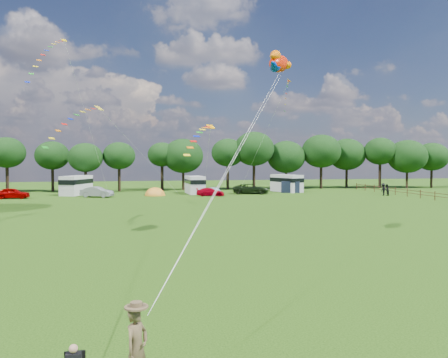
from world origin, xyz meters
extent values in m
plane|color=black|center=(0.00, 0.00, 0.00)|extent=(180.00, 180.00, 0.00)
cylinder|color=black|center=(-26.90, 55.70, 2.13)|extent=(0.49, 0.49, 4.25)
ellipsoid|color=black|center=(-26.90, 55.70, 6.45)|extent=(5.86, 5.86, 4.98)
cylinder|color=black|center=(-20.03, 56.31, 1.95)|extent=(0.47, 0.47, 3.90)
ellipsoid|color=black|center=(-20.03, 56.31, 6.00)|extent=(5.58, 5.58, 4.74)
cylinder|color=black|center=(-14.36, 53.27, 1.78)|extent=(0.44, 0.44, 3.56)
ellipsoid|color=black|center=(-14.36, 53.27, 5.64)|extent=(5.56, 5.56, 4.73)
cylinder|color=black|center=(-9.09, 54.23, 1.98)|extent=(0.47, 0.47, 3.95)
ellipsoid|color=black|center=(-9.09, 54.23, 5.95)|extent=(5.33, 5.33, 4.53)
cylinder|color=black|center=(-1.92, 56.03, 2.17)|extent=(0.50, 0.50, 4.33)
ellipsoid|color=black|center=(-1.92, 56.03, 6.19)|extent=(4.95, 4.95, 4.21)
cylinder|color=black|center=(1.70, 55.56, 1.66)|extent=(0.43, 0.43, 3.31)
ellipsoid|color=black|center=(1.70, 55.56, 5.95)|extent=(7.03, 7.03, 5.98)
cylinder|color=black|center=(9.66, 55.80, 2.18)|extent=(0.50, 0.50, 4.36)
ellipsoid|color=black|center=(9.66, 55.80, 6.56)|extent=(5.84, 5.84, 4.97)
cylinder|color=black|center=(14.25, 54.92, 2.27)|extent=(0.51, 0.51, 4.55)
ellipsoid|color=black|center=(14.25, 54.92, 7.23)|extent=(7.15, 7.15, 6.08)
cylinder|color=black|center=(20.49, 55.63, 1.61)|extent=(0.42, 0.42, 3.21)
ellipsoid|color=black|center=(20.49, 55.63, 5.80)|extent=(6.90, 6.90, 5.86)
cylinder|color=black|center=(26.98, 54.96, 2.09)|extent=(0.48, 0.48, 4.17)
ellipsoid|color=black|center=(26.98, 54.96, 6.86)|extent=(7.16, 7.16, 6.09)
cylinder|color=black|center=(32.97, 56.89, 1.83)|extent=(0.45, 0.45, 3.66)
ellipsoid|color=black|center=(32.97, 56.89, 6.31)|extent=(7.05, 7.05, 5.99)
cylinder|color=black|center=(38.41, 54.37, 2.32)|extent=(0.52, 0.52, 4.65)
ellipsoid|color=black|center=(38.41, 54.37, 6.88)|extent=(5.96, 5.96, 5.06)
cylinder|color=black|center=(43.16, 53.04, 1.59)|extent=(0.42, 0.42, 3.19)
ellipsoid|color=black|center=(43.16, 53.04, 5.89)|extent=(7.23, 7.23, 6.14)
cylinder|color=black|center=(48.55, 53.44, 1.76)|extent=(0.44, 0.44, 3.52)
ellipsoid|color=black|center=(48.55, 53.44, 5.86)|extent=(6.22, 6.22, 5.28)
cylinder|color=#472D19|center=(32.00, 30.00, 0.60)|extent=(0.12, 0.12, 1.20)
cylinder|color=#472D19|center=(32.00, 28.50, 0.95)|extent=(0.08, 3.00, 0.08)
cylinder|color=#472D19|center=(32.00, 28.50, 0.55)|extent=(0.08, 3.00, 0.08)
cylinder|color=#472D19|center=(32.00, 33.00, 0.60)|extent=(0.12, 0.12, 1.20)
cylinder|color=#472D19|center=(32.00, 31.50, 0.95)|extent=(0.08, 3.00, 0.08)
cylinder|color=#472D19|center=(32.00, 31.50, 0.55)|extent=(0.08, 3.00, 0.08)
cylinder|color=#472D19|center=(32.00, 36.00, 0.60)|extent=(0.12, 0.12, 1.20)
cylinder|color=#472D19|center=(32.00, 34.50, 0.95)|extent=(0.08, 3.00, 0.08)
cylinder|color=#472D19|center=(32.00, 34.50, 0.55)|extent=(0.08, 3.00, 0.08)
cylinder|color=#472D19|center=(32.00, 39.00, 0.60)|extent=(0.12, 0.12, 1.20)
cylinder|color=#472D19|center=(32.00, 37.50, 0.95)|extent=(0.08, 3.00, 0.08)
cylinder|color=#472D19|center=(32.00, 37.50, 0.55)|extent=(0.08, 3.00, 0.08)
cylinder|color=#472D19|center=(32.00, 42.00, 0.60)|extent=(0.12, 0.12, 1.20)
cylinder|color=#472D19|center=(32.00, 40.50, 0.95)|extent=(0.08, 3.00, 0.08)
cylinder|color=#472D19|center=(32.00, 40.50, 0.55)|extent=(0.08, 3.00, 0.08)
cylinder|color=#472D19|center=(32.00, 45.00, 0.60)|extent=(0.12, 0.12, 1.20)
cylinder|color=#472D19|center=(32.00, 43.50, 0.95)|extent=(0.08, 3.00, 0.08)
cylinder|color=#472D19|center=(32.00, 43.50, 0.55)|extent=(0.08, 3.00, 0.08)
cylinder|color=#472D19|center=(32.00, 48.00, 0.60)|extent=(0.12, 0.12, 1.20)
cylinder|color=#472D19|center=(32.00, 46.50, 0.95)|extent=(0.08, 3.00, 0.08)
cylinder|color=#472D19|center=(32.00, 46.50, 0.55)|extent=(0.08, 3.00, 0.08)
cylinder|color=#472D19|center=(32.00, 51.00, 0.60)|extent=(0.12, 0.12, 1.20)
cylinder|color=#472D19|center=(32.00, 49.50, 0.95)|extent=(0.08, 3.00, 0.08)
cylinder|color=#472D19|center=(32.00, 49.50, 0.55)|extent=(0.08, 3.00, 0.08)
imported|color=#940000|center=(-22.65, 42.82, 0.75)|extent=(4.51, 1.86, 1.49)
imported|color=gray|center=(-11.61, 43.09, 0.74)|extent=(4.50, 2.93, 1.49)
imported|color=#A90012|center=(4.39, 42.20, 0.60)|extent=(4.14, 2.12, 1.19)
imported|color=black|center=(11.18, 45.05, 0.78)|extent=(6.14, 3.73, 1.56)
cube|color=silver|center=(-15.07, 48.04, 1.44)|extent=(4.31, 6.25, 2.88)
cube|color=black|center=(-15.07, 48.04, 2.03)|extent=(4.39, 6.38, 0.68)
cylinder|color=black|center=(-15.71, 46.34, 0.41)|extent=(0.86, 0.56, 0.81)
cylinder|color=black|center=(-14.44, 49.74, 0.41)|extent=(0.86, 0.56, 0.81)
cube|color=silver|center=(2.74, 47.07, 1.37)|extent=(2.67, 5.60, 2.73)
cube|color=black|center=(2.74, 47.07, 1.92)|extent=(2.73, 5.71, 0.65)
cylinder|color=black|center=(2.85, 45.36, 0.38)|extent=(0.79, 0.33, 0.77)
cylinder|color=black|center=(2.63, 48.79, 0.38)|extent=(0.79, 0.33, 0.77)
cube|color=#BDBCBE|center=(18.03, 48.12, 1.41)|extent=(4.33, 6.13, 2.82)
cube|color=black|center=(18.03, 48.12, 1.99)|extent=(4.41, 6.25, 0.67)
cylinder|color=black|center=(18.69, 46.47, 0.40)|extent=(0.85, 0.57, 0.79)
cylinder|color=black|center=(17.37, 49.77, 0.40)|extent=(0.85, 0.57, 0.79)
ellipsoid|color=orange|center=(-3.50, 44.44, 0.02)|extent=(2.94, 3.38, 2.41)
cylinder|color=orange|center=(-3.50, 44.44, 0.04)|extent=(3.08, 3.08, 0.08)
ellipsoid|color=slate|center=(4.94, 43.45, 0.02)|extent=(3.02, 3.47, 2.36)
cylinder|color=slate|center=(4.94, 43.45, 0.04)|extent=(3.17, 3.17, 0.08)
cube|color=#171E32|center=(18.20, 46.60, 0.91)|extent=(3.56, 3.26, 1.81)
imported|color=brown|center=(-5.49, -10.33, 0.94)|extent=(0.78, 0.82, 1.88)
sphere|color=tan|center=(-6.88, -10.36, 1.05)|extent=(0.20, 0.20, 0.20)
ellipsoid|color=red|center=(3.71, 7.90, 11.69)|extent=(2.53, 3.03, 1.69)
ellipsoid|color=yellow|center=(3.71, 7.90, 11.56)|extent=(1.57, 1.89, 0.92)
cone|color=#EA6400|center=(3.00, 6.84, 11.96)|extent=(1.19, 1.27, 0.89)
cone|color=#00299F|center=(3.00, 6.84, 11.43)|extent=(1.19, 1.27, 0.89)
cone|color=#00299F|center=(3.76, 7.97, 12.24)|extent=(0.97, 0.93, 0.75)
sphere|color=white|center=(4.02, 8.91, 11.85)|extent=(0.28, 0.28, 0.28)
sphere|color=black|center=(4.03, 8.99, 11.85)|extent=(0.14, 0.14, 0.14)
cube|color=#E5B102|center=(-13.64, 30.51, 18.39)|extent=(0.68, 0.64, 0.33)
cube|color=red|center=(-13.91, 30.01, 18.17)|extent=(0.52, 0.39, 0.09)
cube|color=orange|center=(-14.18, 29.52, 17.90)|extent=(0.52, 0.38, 0.10)
cube|color=yellow|center=(-14.45, 29.02, 17.56)|extent=(0.52, 0.38, 0.11)
cube|color=#198C1E|center=(-14.72, 28.53, 17.13)|extent=(0.52, 0.38, 0.12)
cube|color=#0C1EB2|center=(-14.99, 28.03, 16.63)|extent=(0.52, 0.38, 0.13)
cube|color=red|center=(-15.26, 27.54, 16.04)|extent=(0.52, 0.37, 0.13)
cube|color=orange|center=(-15.53, 27.04, 15.38)|extent=(0.51, 0.37, 0.14)
cube|color=yellow|center=(-15.80, 26.55, 14.63)|extent=(0.51, 0.36, 0.15)
cube|color=#198C1E|center=(-16.07, 26.05, 13.81)|extent=(0.51, 0.36, 0.15)
cube|color=#0C1EB2|center=(-16.34, 25.56, 12.90)|extent=(0.51, 0.35, 0.16)
cube|color=yellow|center=(-8.97, 19.05, 9.76)|extent=(0.78, 0.82, 0.39)
cube|color=red|center=(-9.38, 18.60, 9.66)|extent=(0.49, 0.62, 0.11)
cube|color=orange|center=(-9.78, 18.15, 9.51)|extent=(0.48, 0.62, 0.12)
cube|color=yellow|center=(-10.19, 17.70, 9.28)|extent=(0.48, 0.61, 0.13)
cube|color=#198C1E|center=(-10.59, 17.25, 8.97)|extent=(0.48, 0.61, 0.14)
cube|color=#0C1EB2|center=(-11.00, 16.80, 8.58)|extent=(0.47, 0.61, 0.15)
cube|color=red|center=(-11.40, 16.35, 8.12)|extent=(0.47, 0.61, 0.16)
cube|color=orange|center=(-11.81, 15.90, 7.57)|extent=(0.46, 0.60, 0.17)
cube|color=yellow|center=(-12.21, 15.45, 6.94)|extent=(0.46, 0.60, 0.18)
cube|color=#198C1E|center=(-12.62, 15.00, 6.23)|extent=(0.45, 0.60, 0.18)
cube|color=#FFA100|center=(0.58, 17.40, 8.17)|extent=(0.80, 0.75, 0.39)
cube|color=red|center=(0.26, 16.86, 8.10)|extent=(0.62, 0.45, 0.11)
cube|color=orange|center=(-0.05, 16.32, 7.99)|extent=(0.62, 0.45, 0.12)
cube|color=yellow|center=(-0.37, 15.78, 7.79)|extent=(0.62, 0.45, 0.13)
cube|color=#198C1E|center=(-0.68, 15.24, 7.52)|extent=(0.62, 0.44, 0.14)
cube|color=#0C1EB2|center=(-1.00, 14.70, 7.17)|extent=(0.62, 0.44, 0.15)
cube|color=red|center=(-1.31, 14.16, 6.74)|extent=(0.61, 0.43, 0.16)
cube|color=orange|center=(-1.63, 13.62, 6.23)|extent=(0.61, 0.43, 0.17)
cube|color=yellow|center=(-1.94, 13.08, 5.63)|extent=(0.61, 0.42, 0.18)
imported|color=black|center=(29.91, 37.89, 0.85)|extent=(0.97, 0.88, 1.70)
imported|color=black|center=(29.71, 38.49, 0.91)|extent=(1.28, 1.12, 1.83)
cube|color=#F8B106|center=(11.33, 27.79, 14.37)|extent=(0.64, 0.68, 0.34)
cube|color=red|center=(11.11, 27.29, 14.21)|extent=(0.38, 0.54, 0.09)
cube|color=orange|center=(10.88, 26.80, 14.00)|extent=(0.38, 0.54, 0.10)
cube|color=yellow|center=(10.66, 26.30, 13.72)|extent=(0.37, 0.54, 0.11)
cube|color=#198C1E|center=(10.43, 25.81, 13.36)|extent=(0.37, 0.53, 0.12)
cube|color=#0C1EB2|center=(10.21, 25.31, 12.92)|extent=(0.37, 0.53, 0.13)
cube|color=red|center=(9.98, 24.82, 12.40)|extent=(0.36, 0.53, 0.14)
cube|color=orange|center=(9.76, 24.32, 11.79)|extent=(0.36, 0.53, 0.14)
cube|color=yellow|center=(9.53, 23.83, 11.11)|extent=(0.35, 0.53, 0.15)
cube|color=#198C1E|center=(9.31, 23.33, 10.35)|extent=(0.35, 0.52, 0.16)
camera|label=1|loc=(-5.33, -20.38, 5.27)|focal=35.00mm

